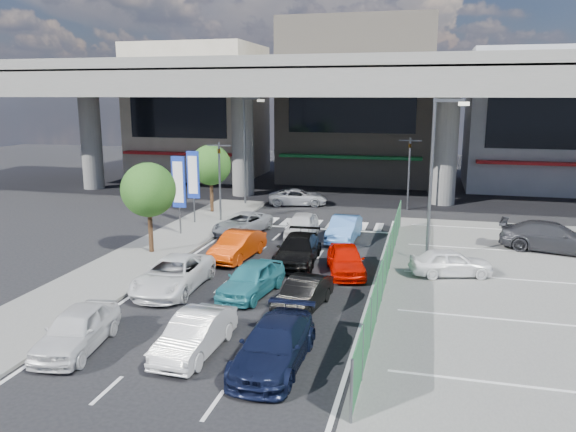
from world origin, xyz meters
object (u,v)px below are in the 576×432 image
(van_white_back_left, at_px, (77,329))
(street_lamp_right, at_px, (435,167))
(street_lamp_left, at_px, (247,142))
(taxi_orange_right, at_px, (346,260))
(traffic_light_left, at_px, (219,162))
(signboard_near, at_px, (179,184))
(tree_far, at_px, (211,165))
(traffic_cone, at_px, (434,263))
(kei_truck_front_right, at_px, (344,229))
(parked_sedan_white, at_px, (451,262))
(wagon_silver_front_left, at_px, (242,223))
(hatch_white_back_mid, at_px, (195,334))
(minivan_navy_back, at_px, (274,345))
(taxi_orange_left, at_px, (238,246))
(taxi_teal_mid, at_px, (251,279))
(sedan_white_front_mid, at_px, (302,225))
(hatch_black_mid_right, at_px, (303,294))
(traffic_light_right, at_px, (410,156))
(sedan_black_mid, at_px, (298,250))
(sedan_white_mid_left, at_px, (173,274))
(tree_near, at_px, (148,190))
(parked_sedan_dgrey, at_px, (552,237))
(signboard_far, at_px, (193,177))
(crossing_wagon_silver, at_px, (298,197))

(van_white_back_left, bearing_deg, street_lamp_right, 41.03)
(street_lamp_left, xyz_separation_m, taxi_orange_right, (9.69, -14.86, -4.09))
(traffic_light_left, bearing_deg, street_lamp_left, 91.20)
(signboard_near, xyz_separation_m, tree_far, (-0.60, 6.51, 0.32))
(traffic_cone, bearing_deg, kei_truck_front_right, 137.13)
(tree_far, xyz_separation_m, parked_sedan_white, (15.87, -10.62, -2.70))
(wagon_silver_front_left, bearing_deg, hatch_white_back_mid, -62.75)
(street_lamp_left, bearing_deg, minivan_navy_back, -69.96)
(taxi_orange_left, bearing_deg, taxi_orange_right, -4.55)
(taxi_teal_mid, relative_size, sedan_white_front_mid, 1.00)
(minivan_navy_back, bearing_deg, street_lamp_right, 70.30)
(hatch_black_mid_right, bearing_deg, traffic_light_right, 89.44)
(traffic_light_left, distance_m, sedan_black_mid, 10.97)
(sedan_white_mid_left, xyz_separation_m, sedan_white_front_mid, (3.25, 10.35, 0.00))
(street_lamp_right, xyz_separation_m, parked_sedan_white, (0.90, -2.12, -4.08))
(hatch_white_back_mid, distance_m, sedan_white_front_mid, 15.68)
(tree_near, relative_size, taxi_orange_right, 1.21)
(traffic_light_left, height_order, hatch_white_back_mid, traffic_light_left)
(hatch_black_mid_right, relative_size, taxi_orange_left, 0.89)
(traffic_light_right, distance_m, van_white_back_left, 27.74)
(traffic_light_left, xyz_separation_m, parked_sedan_dgrey, (19.59, -2.53, -3.11))
(van_white_back_left, bearing_deg, signboard_far, 93.39)
(street_lamp_right, bearing_deg, sedan_white_front_mid, 154.58)
(taxi_teal_mid, bearing_deg, minivan_navy_back, -57.05)
(taxi_orange_left, distance_m, parked_sedan_dgrey, 16.55)
(taxi_orange_right, bearing_deg, tree_near, 161.05)
(parked_sedan_white, xyz_separation_m, traffic_cone, (-0.71, 0.67, -0.27))
(minivan_navy_back, distance_m, taxi_orange_left, 11.72)
(hatch_white_back_mid, xyz_separation_m, parked_sedan_dgrey, (13.50, 15.66, 0.17))
(tree_far, distance_m, sedan_white_front_mid, 9.51)
(kei_truck_front_right, distance_m, parked_sedan_dgrey, 11.02)
(signboard_far, relative_size, hatch_white_back_mid, 1.19)
(crossing_wagon_silver, bearing_deg, sedan_white_mid_left, 165.11)
(traffic_light_left, xyz_separation_m, taxi_orange_left, (3.88, -7.76, -3.25))
(hatch_black_mid_right, bearing_deg, parked_sedan_white, 52.49)
(hatch_white_back_mid, bearing_deg, minivan_navy_back, -2.46)
(signboard_near, distance_m, signboard_far, 3.03)
(hatch_white_back_mid, relative_size, kei_truck_front_right, 0.94)
(minivan_navy_back, height_order, sedan_white_mid_left, sedan_white_mid_left)
(minivan_navy_back, bearing_deg, street_lamp_left, 110.66)
(taxi_orange_right, bearing_deg, taxi_orange_left, 154.84)
(kei_truck_front_right, bearing_deg, hatch_black_mid_right, -87.95)
(taxi_teal_mid, distance_m, traffic_cone, 9.00)
(signboard_far, height_order, minivan_navy_back, signboard_far)
(street_lamp_right, relative_size, crossing_wagon_silver, 1.81)
(taxi_orange_right, relative_size, parked_sedan_white, 1.08)
(parked_sedan_dgrey, height_order, traffic_cone, parked_sedan_dgrey)
(taxi_teal_mid, xyz_separation_m, crossing_wagon_silver, (-2.56, 19.38, -0.08))
(street_lamp_left, distance_m, minivan_navy_back, 26.31)
(taxi_orange_left, xyz_separation_m, kei_truck_front_right, (4.69, 4.94, 0.00))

